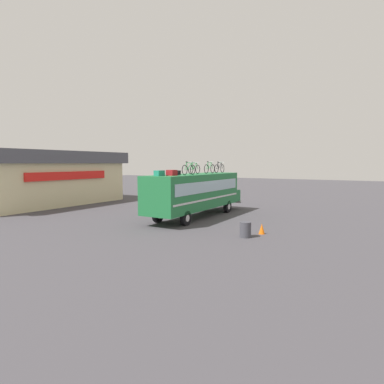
% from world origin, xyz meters
% --- Properties ---
extents(ground_plane, '(120.00, 120.00, 0.00)m').
position_xyz_m(ground_plane, '(0.00, 0.00, 0.00)').
color(ground_plane, '#423F44').
extents(bus, '(10.74, 2.48, 3.08)m').
position_xyz_m(bus, '(0.20, 0.00, 1.83)').
color(bus, '#1E6B38').
rests_on(bus, ground).
extents(luggage_bag_1, '(0.64, 0.38, 0.33)m').
position_xyz_m(luggage_bag_1, '(-3.93, 0.22, 3.25)').
color(luggage_bag_1, '#1E7F66').
rests_on(luggage_bag_1, bus).
extents(luggage_bag_2, '(0.57, 0.49, 0.35)m').
position_xyz_m(luggage_bag_2, '(-3.13, -0.14, 3.26)').
color(luggage_bag_2, maroon).
rests_on(luggage_bag_2, bus).
extents(luggage_bag_3, '(0.75, 0.54, 0.29)m').
position_xyz_m(luggage_bag_3, '(-2.17, 0.31, 3.23)').
color(luggage_bag_3, black).
rests_on(luggage_bag_3, bus).
extents(rooftop_bicycle_1, '(1.70, 0.44, 0.88)m').
position_xyz_m(rooftop_bicycle_1, '(-1.41, -0.35, 3.45)').
color(rooftop_bicycle_1, black).
rests_on(rooftop_bicycle_1, bus).
extents(rooftop_bicycle_2, '(1.65, 0.44, 0.87)m').
position_xyz_m(rooftop_bicycle_2, '(0.30, 0.23, 3.45)').
color(rooftop_bicycle_2, black).
rests_on(rooftop_bicycle_2, bus).
extents(rooftop_bicycle_3, '(1.71, 0.44, 0.91)m').
position_xyz_m(rooftop_bicycle_3, '(1.98, -0.13, 3.46)').
color(rooftop_bicycle_3, black).
rests_on(rooftop_bicycle_3, bus).
extents(rooftop_bicycle_4, '(1.76, 0.44, 0.89)m').
position_xyz_m(rooftop_bicycle_4, '(3.73, -0.12, 3.46)').
color(rooftop_bicycle_4, black).
rests_on(rooftop_bicycle_4, bus).
extents(roadside_building, '(14.86, 9.69, 4.94)m').
position_xyz_m(roadside_building, '(-0.82, 16.84, 2.54)').
color(roadside_building, beige).
rests_on(roadside_building, ground).
extents(trash_bin, '(0.58, 0.58, 0.81)m').
position_xyz_m(trash_bin, '(-4.12, -5.42, 0.40)').
color(trash_bin, '#3F3F47').
rests_on(trash_bin, ground).
extents(traffic_cone, '(0.33, 0.33, 0.58)m').
position_xyz_m(traffic_cone, '(-2.92, -5.90, 0.29)').
color(traffic_cone, orange).
rests_on(traffic_cone, ground).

